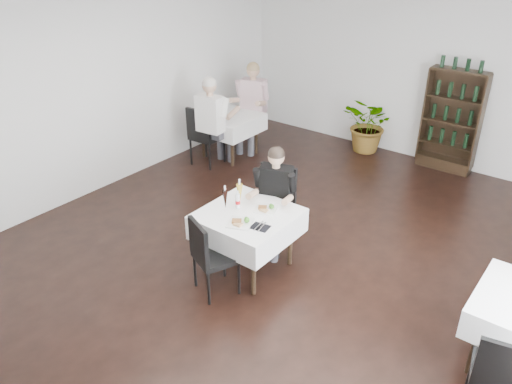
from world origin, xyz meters
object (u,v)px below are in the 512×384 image
at_px(potted_tree, 370,125).
at_px(diner_main, 274,193).
at_px(main_table, 248,224).
at_px(wine_shelf, 451,122).

height_order(potted_tree, diner_main, diner_main).
bearing_deg(potted_tree, main_table, -83.51).
height_order(main_table, diner_main, diner_main).
height_order(main_table, potted_tree, potted_tree).
xyz_separation_m(potted_tree, diner_main, (0.47, -3.67, 0.29)).
bearing_deg(diner_main, potted_tree, 97.34).
relative_size(main_table, diner_main, 0.74).
relative_size(potted_tree, diner_main, 0.74).
bearing_deg(main_table, potted_tree, 96.49).
relative_size(wine_shelf, potted_tree, 1.69).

